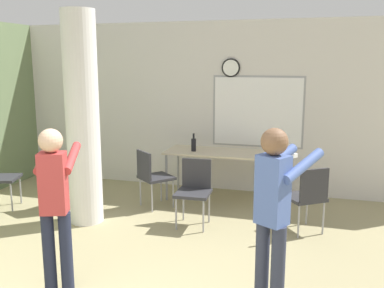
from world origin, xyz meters
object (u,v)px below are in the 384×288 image
Objects in this scene: chair_near_pillar at (67,174)px; chair_table_front at (194,187)px; chair_table_left at (152,174)px; person_playing_front at (55,198)px; bottle_on_table at (194,144)px; person_playing_side at (274,207)px; folding_table at (221,155)px; chair_mid_room at (307,194)px.

chair_near_pillar is 1.00× the size of chair_table_front.
chair_table_front is (0.78, -0.47, 0.00)m from chair_table_left.
chair_near_pillar is 0.55× the size of person_playing_front.
person_playing_front is (0.03, -2.47, 0.41)m from chair_table_left.
person_playing_side reaches higher than bottle_on_table.
chair_near_pillar is at bearing -153.88° from folding_table.
folding_table is at bearing 74.71° from person_playing_front.
bottle_on_table is 3.10m from person_playing_front.
chair_mid_room is at bearing -0.24° from chair_near_pillar.
chair_table_left is (-0.47, -0.59, -0.37)m from bottle_on_table.
chair_table_left is (-2.23, 0.37, 0.00)m from chair_mid_room.
folding_table is 1.14m from chair_table_left.
chair_near_pillar and chair_table_front have the same top height.
bottle_on_table is 1.96m from chair_near_pillar.
folding_table is at bearing 37.25° from chair_table_left.
person_playing_side is (1.98, -2.27, 0.45)m from chair_table_left.
chair_mid_room is at bearing -9.39° from chair_table_left.
chair_mid_room is at bearing -38.12° from folding_table.
chair_table_left and chair_table_front have the same top height.
chair_table_front is 2.21m from person_playing_side.
bottle_on_table is at bearing 51.56° from chair_table_left.
folding_table is 1.71m from chair_mid_room.
person_playing_side is (-0.25, -1.90, 0.45)m from chair_mid_room.
person_playing_side reaches higher than chair_near_pillar.
chair_table_front is at bearing -175.98° from chair_mid_room.
person_playing_side reaches higher than person_playing_front.
chair_table_left is 2.51m from person_playing_front.
chair_mid_room and chair_table_front have the same top height.
person_playing_front is (-0.86, -3.15, 0.21)m from folding_table.
chair_table_front is (-1.45, -0.10, 0.00)m from chair_mid_room.
chair_table_left is (1.21, 0.35, 0.00)m from chair_near_pillar.
chair_table_front is (0.31, -1.06, -0.37)m from bottle_on_table.
chair_table_left is 0.53× the size of person_playing_side.
chair_near_pillar is 2.49m from person_playing_front.
bottle_on_table is 0.32× the size of chair_table_front.
chair_mid_room is 1.00× the size of chair_table_front.
person_playing_side is at bearing -97.35° from chair_mid_room.
chair_mid_room is (1.76, -0.96, -0.37)m from bottle_on_table.
chair_table_left is at bearing 170.61° from chair_mid_room.
person_playing_side is (1.09, -2.95, 0.24)m from folding_table.
bottle_on_table is 1.17m from chair_table_front.
chair_near_pillar is (-2.11, -1.03, -0.21)m from folding_table.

